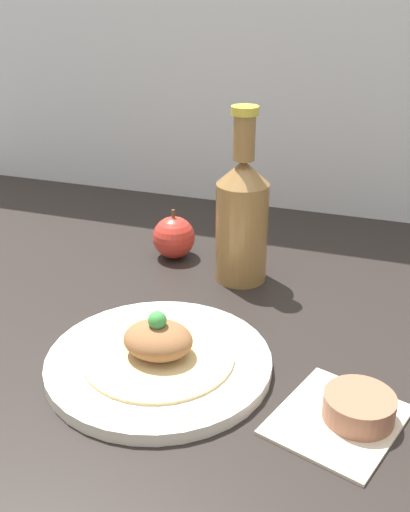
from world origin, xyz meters
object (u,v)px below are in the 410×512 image
at_px(plated_food, 158,345).
at_px(apple, 174,237).
at_px(plate, 159,361).
at_px(cider_bottle, 242,216).
at_px(dipping_bowl, 359,408).

xyz_separation_m(plated_food, apple, (-0.10, 0.30, 0.00)).
xyz_separation_m(plate, plated_food, (0.00, 0.00, 0.02)).
distance_m(plated_food, cider_bottle, 0.27).
height_order(apple, dipping_bowl, apple).
height_order(plated_food, dipping_bowl, plated_food).
bearing_deg(apple, plate, -71.35).
distance_m(plate, dipping_bowl, 0.24).
bearing_deg(dipping_bowl, apple, 136.74).
xyz_separation_m(plate, cider_bottle, (0.03, 0.26, 0.09)).
xyz_separation_m(plated_food, cider_bottle, (0.03, 0.26, 0.07)).
relative_size(plate, apple, 3.22).
bearing_deg(plated_food, cider_bottle, 84.27).
distance_m(plated_food, dipping_bowl, 0.24).
distance_m(plated_food, apple, 0.32).
height_order(plate, cider_bottle, cider_bottle).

